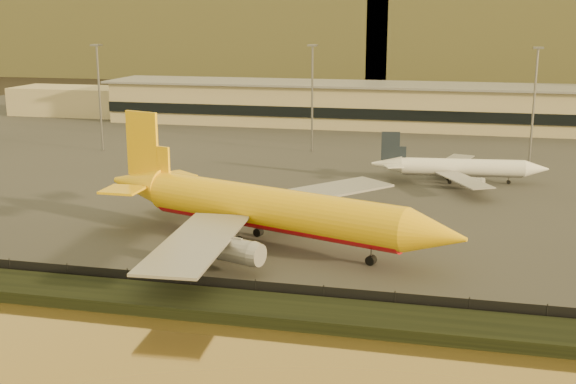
% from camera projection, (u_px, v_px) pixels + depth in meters
% --- Properties ---
extents(ground, '(900.00, 900.00, 0.00)m').
position_uv_depth(ground, '(268.00, 263.00, 96.37)').
color(ground, black).
rests_on(ground, ground).
extents(embankment, '(320.00, 7.00, 1.40)m').
position_uv_depth(embankment, '(229.00, 306.00, 80.13)').
color(embankment, black).
rests_on(embankment, ground).
extents(tarmac, '(320.00, 220.00, 0.20)m').
position_uv_depth(tarmac, '(361.00, 143.00, 186.20)').
color(tarmac, '#2D2D2D').
rests_on(tarmac, ground).
extents(perimeter_fence, '(300.00, 0.05, 2.20)m').
position_uv_depth(perimeter_fence, '(239.00, 288.00, 83.77)').
color(perimeter_fence, black).
rests_on(perimeter_fence, tarmac).
extents(terminal_building, '(202.00, 25.00, 12.60)m').
position_uv_depth(terminal_building, '(327.00, 104.00, 216.85)').
color(terminal_building, tan).
rests_on(terminal_building, tarmac).
extents(apron_light_masts, '(152.20, 12.20, 25.40)m').
position_uv_depth(apron_light_masts, '(418.00, 92.00, 160.26)').
color(apron_light_masts, slate).
rests_on(apron_light_masts, tarmac).
extents(distant_hills, '(470.00, 160.00, 70.00)m').
position_uv_depth(distant_hills, '(383.00, 17.00, 415.09)').
color(distant_hills, olive).
rests_on(distant_hills, ground).
extents(dhl_cargo_jet, '(57.32, 54.57, 17.56)m').
position_uv_depth(dhl_cargo_jet, '(266.00, 209.00, 102.24)').
color(dhl_cargo_jet, yellow).
rests_on(dhl_cargo_jet, tarmac).
extents(white_narrowbody_jet, '(34.21, 33.20, 9.82)m').
position_uv_depth(white_narrowbody_jet, '(459.00, 168.00, 141.27)').
color(white_narrowbody_jet, white).
rests_on(white_narrowbody_jet, tarmac).
extents(gse_vehicle_yellow, '(4.76, 3.54, 1.95)m').
position_uv_depth(gse_vehicle_yellow, '(323.00, 207.00, 119.86)').
color(gse_vehicle_yellow, yellow).
rests_on(gse_vehicle_yellow, tarmac).
extents(gse_vehicle_white, '(4.48, 2.62, 1.89)m').
position_uv_depth(gse_vehicle_white, '(165.00, 185.00, 135.97)').
color(gse_vehicle_white, white).
rests_on(gse_vehicle_white, tarmac).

